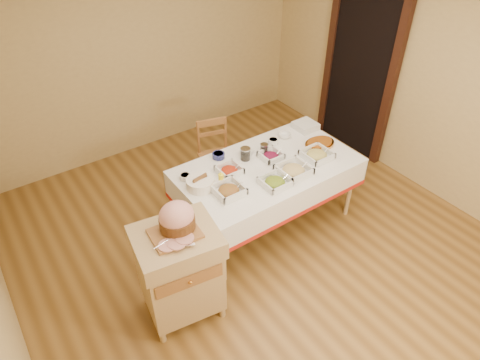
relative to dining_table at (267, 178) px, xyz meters
name	(u,v)px	position (x,y,z in m)	size (l,w,h in m)	color
room_shell	(264,142)	(-0.30, -0.30, 0.70)	(5.00, 5.00, 5.00)	brown
doorway	(360,68)	(1.90, 0.60, 0.51)	(0.09, 1.10, 2.20)	black
dining_table	(267,178)	(0.00, 0.00, 0.00)	(1.82, 1.02, 0.76)	tan
butcher_cart	(180,269)	(-1.29, -0.49, -0.07)	(0.73, 0.64, 0.93)	tan
dining_chair	(216,155)	(-0.09, 0.85, -0.16)	(0.47, 0.45, 0.85)	#9A6432
ham_on_board	(177,220)	(-1.25, -0.46, 0.44)	(0.39, 0.37, 0.26)	#9A6432
serving_dish_a	(229,190)	(-0.57, -0.14, 0.20)	(0.27, 0.26, 0.11)	silver
serving_dish_b	(275,182)	(-0.14, -0.28, 0.19)	(0.25, 0.25, 0.10)	silver
serving_dish_c	(294,170)	(0.12, -0.25, 0.20)	(0.29, 0.29, 0.12)	silver
serving_dish_d	(317,155)	(0.49, -0.18, 0.20)	(0.28, 0.28, 0.10)	silver
serving_dish_e	(229,170)	(-0.39, 0.11, 0.19)	(0.23, 0.22, 0.11)	silver
serving_dish_f	(271,156)	(0.10, 0.08, 0.19)	(0.22, 0.21, 0.10)	silver
small_bowl_left	(185,177)	(-0.79, 0.28, 0.19)	(0.11, 0.11, 0.05)	silver
small_bowl_mid	(218,155)	(-0.33, 0.40, 0.19)	(0.13, 0.13, 0.05)	navy
small_bowl_right	(273,141)	(0.29, 0.28, 0.19)	(0.11, 0.11, 0.06)	silver
bowl_white_imported	(246,152)	(-0.05, 0.30, 0.18)	(0.14, 0.14, 0.03)	silver
bowl_small_imported	(284,135)	(0.47, 0.32, 0.18)	(0.14, 0.14, 0.04)	silver
preserve_jar_left	(245,154)	(-0.12, 0.22, 0.22)	(0.11, 0.11, 0.13)	silver
preserve_jar_right	(264,149)	(0.10, 0.20, 0.21)	(0.09, 0.09, 0.11)	silver
mustard_bottle	(221,179)	(-0.56, 0.00, 0.23)	(0.05, 0.05, 0.16)	yellow
bread_basket	(200,183)	(-0.73, 0.08, 0.21)	(0.26, 0.26, 0.12)	white
plate_stack	(306,126)	(0.79, 0.32, 0.20)	(0.24, 0.24, 0.07)	silver
brass_platter	(320,143)	(0.68, -0.02, 0.18)	(0.35, 0.25, 0.05)	#CA8B39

